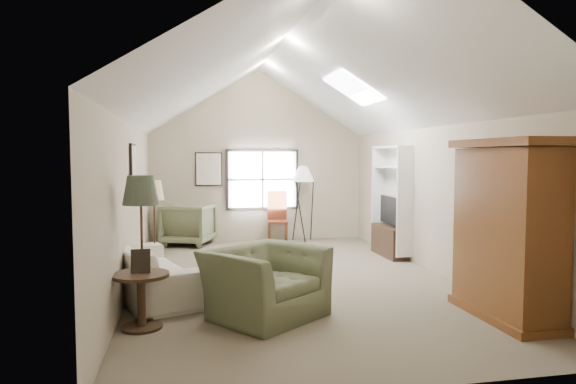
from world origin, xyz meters
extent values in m
cube|color=#6F634F|center=(0.00, 0.00, 0.00)|extent=(5.00, 8.00, 0.01)
cube|color=tan|center=(0.00, 4.00, 1.25)|extent=(5.00, 0.01, 2.50)
cube|color=tan|center=(0.00, -4.00, 1.25)|extent=(5.00, 0.01, 2.50)
cube|color=tan|center=(-2.50, 0.00, 1.25)|extent=(0.01, 8.00, 2.50)
cube|color=tan|center=(2.50, 0.00, 1.25)|extent=(0.01, 8.00, 2.50)
cube|color=black|center=(0.10, 3.96, 1.45)|extent=(1.72, 0.08, 1.42)
cube|color=black|center=(-2.47, 0.30, 1.75)|extent=(0.68, 0.04, 0.88)
cube|color=black|center=(-1.15, 3.97, 1.70)|extent=(0.62, 0.04, 0.78)
cube|color=brown|center=(2.18, -2.40, 1.10)|extent=(0.60, 1.50, 2.20)
cube|color=white|center=(2.34, 1.60, 1.15)|extent=(0.32, 1.30, 2.10)
cube|color=#382316|center=(2.32, 1.60, 0.30)|extent=(0.34, 1.18, 0.60)
cube|color=black|center=(2.32, 1.60, 0.92)|extent=(0.05, 0.90, 0.55)
imported|color=beige|center=(-2.20, -0.32, 0.38)|extent=(1.80, 2.78, 0.76)
imported|color=#5A6546|center=(-0.73, -1.78, 0.43)|extent=(1.75, 1.72, 0.86)
imported|color=#5F6748|center=(-1.62, 3.70, 0.47)|extent=(1.32, 1.34, 0.95)
cube|color=#372316|center=(-0.96, -0.40, 0.24)|extent=(1.05, 0.82, 0.47)
imported|color=#3E2319|center=(-0.96, -0.40, 0.50)|extent=(0.29, 0.29, 0.05)
cylinder|color=#3B2718|center=(-2.20, -1.92, 0.32)|extent=(0.82, 0.82, 0.65)
cube|color=brown|center=(0.42, 3.70, 0.59)|extent=(0.51, 0.51, 1.18)
camera|label=1|loc=(-1.68, -7.98, 2.00)|focal=32.00mm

